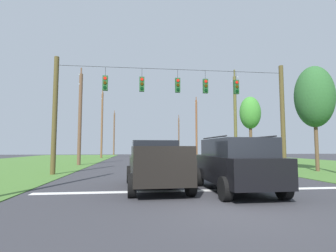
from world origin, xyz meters
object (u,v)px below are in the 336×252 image
object	(u,v)px
distant_car_crossing_white	(246,157)
utility_pole_near_left	(179,135)
utility_pole_far_right	(196,128)
utility_pole_distant_left	(114,133)
suv_black	(235,163)
utility_pole_distant_right	(102,123)
tree_roadside_far_right	(250,113)
utility_pole_mid_right	(235,118)
overhead_signal_span	(175,109)
tree_roadside_right	(314,97)
pickup_truck	(155,164)
utility_pole_far_left	(80,117)

from	to	relation	value
distant_car_crossing_white	utility_pole_near_left	distance (m)	37.46
utility_pole_far_right	utility_pole_distant_left	world-z (taller)	utility_pole_far_right
suv_black	utility_pole_distant_right	bearing A→B (deg)	105.44
utility_pole_near_left	tree_roadside_far_right	distance (m)	31.90
distant_car_crossing_white	utility_pole_mid_right	bearing A→B (deg)	99.09
overhead_signal_span	utility_pole_distant_right	xyz separation A→B (m)	(-7.94, 25.86, 1.37)
distant_car_crossing_white	tree_roadside_right	xyz separation A→B (m)	(2.06, -7.17, 4.46)
utility_pole_mid_right	utility_pole_far_right	world-z (taller)	utility_pole_far_right
distant_car_crossing_white	utility_pole_distant_right	xyz separation A→B (m)	(-15.95, 18.54, 4.76)
pickup_truck	utility_pole_distant_right	world-z (taller)	utility_pole_distant_right
pickup_truck	tree_roadside_far_right	distance (m)	23.26
utility_pole_near_left	tree_roadside_far_right	xyz separation A→B (m)	(3.46, -31.69, 1.11)
utility_pole_far_left	distant_car_crossing_white	bearing A→B (deg)	-5.67
utility_pole_mid_right	utility_pole_far_right	size ratio (longest dim) A/B	0.95
utility_pole_mid_right	utility_pole_near_left	bearing A→B (deg)	90.19
utility_pole_near_left	utility_pole_distant_left	world-z (taller)	utility_pole_distant_left
utility_pole_distant_right	utility_pole_far_left	bearing A→B (deg)	-89.67
overhead_signal_span	utility_pole_far_right	size ratio (longest dim) A/B	1.48
utility_pole_distant_right	tree_roadside_far_right	world-z (taller)	utility_pole_distant_right
suv_black	utility_pole_near_left	distance (m)	52.37
utility_pole_far_left	utility_pole_distant_right	distance (m)	16.99
distant_car_crossing_white	utility_pole_distant_right	bearing A→B (deg)	130.70
utility_pole_far_right	utility_pole_mid_right	bearing A→B (deg)	-89.92
distant_car_crossing_white	utility_pole_distant_right	size ratio (longest dim) A/B	0.38
utility_pole_far_left	utility_pole_distant_left	world-z (taller)	utility_pole_distant_left
pickup_truck	distant_car_crossing_white	world-z (taller)	pickup_truck
distant_car_crossing_white	utility_pole_far_left	size ratio (longest dim) A/B	0.46
overhead_signal_span	tree_roadside_far_right	world-z (taller)	tree_roadside_far_right
utility_pole_mid_right	tree_roadside_far_right	size ratio (longest dim) A/B	1.27
utility_pole_mid_right	tree_roadside_far_right	bearing A→B (deg)	48.33
overhead_signal_span	tree_roadside_far_right	xyz separation A→B (m)	(11.06, 12.88, 1.59)
tree_roadside_right	utility_pole_near_left	bearing A→B (deg)	93.18
utility_pole_distant_left	suv_black	bearing A→B (deg)	-80.34
utility_pole_near_left	utility_pole_distant_right	world-z (taller)	utility_pole_distant_right
utility_pole_distant_left	utility_pole_mid_right	bearing A→B (deg)	-66.34
utility_pole_distant_right	utility_pole_distant_left	size ratio (longest dim) A/B	1.10
pickup_truck	utility_pole_distant_left	distance (m)	50.27
tree_roadside_right	overhead_signal_span	bearing A→B (deg)	-179.16
utility_pole_distant_right	tree_roadside_right	world-z (taller)	utility_pole_distant_right
pickup_truck	utility_pole_distant_left	bearing A→B (deg)	96.63
pickup_truck	distant_car_crossing_white	distance (m)	16.45
tree_roadside_far_right	overhead_signal_span	bearing A→B (deg)	-130.66
suv_black	utility_pole_far_left	xyz separation A→B (m)	(-9.05, 16.17, 3.54)
utility_pole_near_left	overhead_signal_span	bearing A→B (deg)	-99.68
pickup_truck	utility_pole_mid_right	world-z (taller)	utility_pole_mid_right
tree_roadside_far_right	utility_pole_distant_left	bearing A→B (deg)	120.95
overhead_signal_span	utility_pole_near_left	xyz separation A→B (m)	(7.60, 44.57, 0.47)
utility_pole_mid_right	utility_pole_distant_left	xyz separation A→B (m)	(-15.20, 34.69, 0.20)
utility_pole_far_left	utility_pole_distant_left	distance (m)	34.92
utility_pole_mid_right	utility_pole_near_left	world-z (taller)	utility_pole_mid_right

